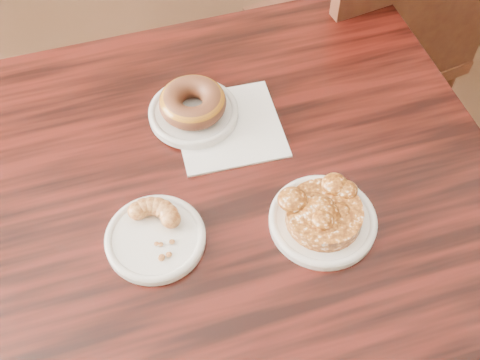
{
  "coord_description": "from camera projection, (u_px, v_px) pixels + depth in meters",
  "views": [
    {
      "loc": [
        -0.32,
        -0.63,
        1.55
      ],
      "look_at": [
        -0.28,
        -0.1,
        0.8
      ],
      "focal_mm": 45.0,
      "sensor_mm": 36.0,
      "label": 1
    }
  ],
  "objects": [
    {
      "name": "floor",
      "position": [
        339.0,
        313.0,
        1.64
      ],
      "size": [
        5.0,
        5.0,
        0.0
      ],
      "primitive_type": "plane",
      "color": "black",
      "rests_on": "ground"
    },
    {
      "name": "cafe_table",
      "position": [
        236.0,
        306.0,
        1.25
      ],
      "size": [
        1.09,
        1.09,
        0.75
      ],
      "primitive_type": "cube",
      "rotation": [
        0.0,
        0.0,
        0.22
      ],
      "color": "black",
      "rests_on": "floor"
    },
    {
      "name": "chair_far",
      "position": [
        353.0,
        39.0,
        1.61
      ],
      "size": [
        0.62,
        0.62,
        0.9
      ],
      "primitive_type": null,
      "rotation": [
        0.0,
        0.0,
        3.5
      ],
      "color": "black",
      "rests_on": "floor"
    },
    {
      "name": "napkin",
      "position": [
        228.0,
        126.0,
        1.04
      ],
      "size": [
        0.2,
        0.2,
        0.0
      ],
      "primitive_type": "cube",
      "rotation": [
        0.0,
        0.0,
        0.17
      ],
      "color": "white",
      "rests_on": "cafe_table"
    },
    {
      "name": "plate_donut",
      "position": [
        194.0,
        113.0,
        1.05
      ],
      "size": [
        0.16,
        0.16,
        0.01
      ],
      "primitive_type": "cylinder",
      "color": "silver",
      "rests_on": "napkin"
    },
    {
      "name": "plate_cruller",
      "position": [
        155.0,
        239.0,
        0.91
      ],
      "size": [
        0.15,
        0.15,
        0.01
      ],
      "primitive_type": "cylinder",
      "color": "white",
      "rests_on": "cafe_table"
    },
    {
      "name": "plate_fritter",
      "position": [
        323.0,
        221.0,
        0.92
      ],
      "size": [
        0.17,
        0.17,
        0.01
      ],
      "primitive_type": "cylinder",
      "color": "white",
      "rests_on": "cafe_table"
    },
    {
      "name": "glazed_donut",
      "position": [
        193.0,
        102.0,
        1.03
      ],
      "size": [
        0.12,
        0.12,
        0.04
      ],
      "primitive_type": "torus",
      "color": "brown",
      "rests_on": "plate_donut"
    },
    {
      "name": "apple_fritter",
      "position": [
        324.0,
        212.0,
        0.9
      ],
      "size": [
        0.16,
        0.16,
        0.04
      ],
      "primitive_type": null,
      "color": "#411C07",
      "rests_on": "plate_fritter"
    },
    {
      "name": "cruller_fragment",
      "position": [
        154.0,
        232.0,
        0.89
      ],
      "size": [
        0.1,
        0.1,
        0.03
      ],
      "primitive_type": null,
      "color": "brown",
      "rests_on": "plate_cruller"
    }
  ]
}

